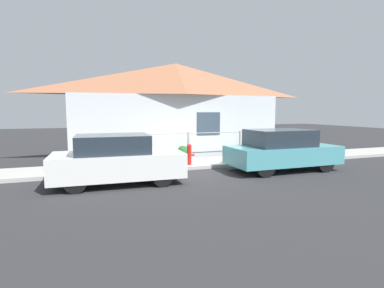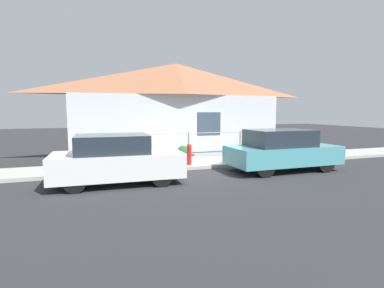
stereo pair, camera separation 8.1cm
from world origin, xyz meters
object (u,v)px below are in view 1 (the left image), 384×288
object	(u,v)px
car_right	(282,150)
potted_plant_near_hydrant	(183,152)
fire_hydrant	(189,154)
potted_plant_corner	(252,147)
potted_plant_by_fence	(121,155)
car_left	(117,160)

from	to	relation	value
car_right	potted_plant_near_hydrant	size ratio (longest dim) A/B	6.90
fire_hydrant	potted_plant_corner	size ratio (longest dim) A/B	1.18
car_right	fire_hydrant	bearing A→B (deg)	152.58
fire_hydrant	potted_plant_near_hydrant	bearing A→B (deg)	82.43
fire_hydrant	potted_plant_corner	world-z (taller)	fire_hydrant
fire_hydrant	potted_plant_by_fence	bearing A→B (deg)	161.01
car_left	potted_plant_near_hydrant	bearing A→B (deg)	45.60
potted_plant_corner	potted_plant_near_hydrant	bearing A→B (deg)	179.05
car_left	fire_hydrant	bearing A→B (deg)	31.09
fire_hydrant	potted_plant_by_fence	size ratio (longest dim) A/B	1.21
potted_plant_near_hydrant	potted_plant_by_fence	size ratio (longest dim) A/B	0.87
car_right	potted_plant_by_fence	distance (m)	5.77
fire_hydrant	potted_plant_near_hydrant	distance (m)	1.25
fire_hydrant	potted_plant_near_hydrant	size ratio (longest dim) A/B	1.39
potted_plant_near_hydrant	car_right	bearing A→B (deg)	-44.78
potted_plant_near_hydrant	car_left	bearing A→B (deg)	-136.58
potted_plant_near_hydrant	potted_plant_corner	xyz separation A→B (m)	(3.17, -0.05, 0.07)
car_right	potted_plant_near_hydrant	world-z (taller)	car_right
car_left	car_right	size ratio (longest dim) A/B	0.96
potted_plant_corner	fire_hydrant	bearing A→B (deg)	-160.52
car_left	potted_plant_corner	xyz separation A→B (m)	(6.07, 2.69, -0.20)
car_left	potted_plant_by_fence	bearing A→B (deg)	82.73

